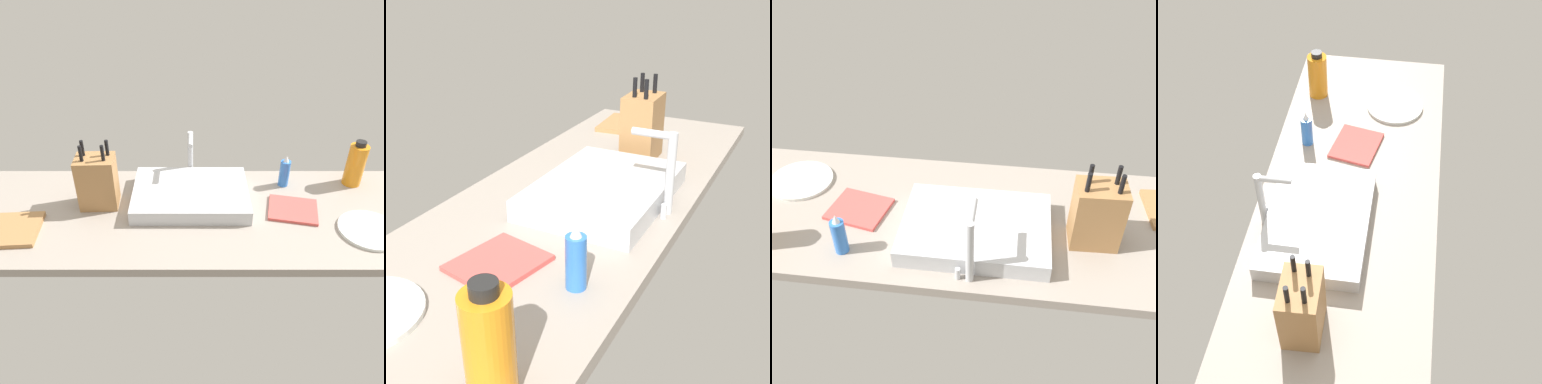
% 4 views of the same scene
% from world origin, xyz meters
% --- Properties ---
extents(countertop_slab, '(1.90, 0.63, 0.04)m').
position_xyz_m(countertop_slab, '(0.00, 0.00, 0.02)').
color(countertop_slab, gray).
rests_on(countertop_slab, ground).
extents(sink_basin, '(0.47, 0.34, 0.06)m').
position_xyz_m(sink_basin, '(-0.05, 0.08, 0.07)').
color(sink_basin, '#B7BABF').
rests_on(sink_basin, countertop_slab).
extents(faucet, '(0.06, 0.12, 0.22)m').
position_xyz_m(faucet, '(-0.05, 0.25, 0.17)').
color(faucet, '#B7BABF').
rests_on(faucet, countertop_slab).
extents(knife_block, '(0.15, 0.11, 0.28)m').
position_xyz_m(knife_block, '(-0.42, 0.05, 0.15)').
color(knife_block, '#9E7042').
rests_on(knife_block, countertop_slab).
extents(cutting_board, '(0.25, 0.21, 0.02)m').
position_xyz_m(cutting_board, '(-0.74, -0.12, 0.04)').
color(cutting_board, '#9E7042').
rests_on(cutting_board, countertop_slab).
extents(soap_bottle, '(0.04, 0.04, 0.15)m').
position_xyz_m(soap_bottle, '(0.35, 0.20, 0.10)').
color(soap_bottle, blue).
rests_on(soap_bottle, countertop_slab).
extents(water_bottle, '(0.08, 0.08, 0.21)m').
position_xyz_m(water_bottle, '(0.66, 0.21, 0.13)').
color(water_bottle, orange).
rests_on(water_bottle, countertop_slab).
extents(dinner_plate, '(0.23, 0.23, 0.01)m').
position_xyz_m(dinner_plate, '(0.62, -0.12, 0.04)').
color(dinner_plate, silver).
rests_on(dinner_plate, countertop_slab).
extents(dish_towel, '(0.22, 0.20, 0.01)m').
position_xyz_m(dish_towel, '(0.36, 0.01, 0.04)').
color(dish_towel, '#CC4C47').
rests_on(dish_towel, countertop_slab).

